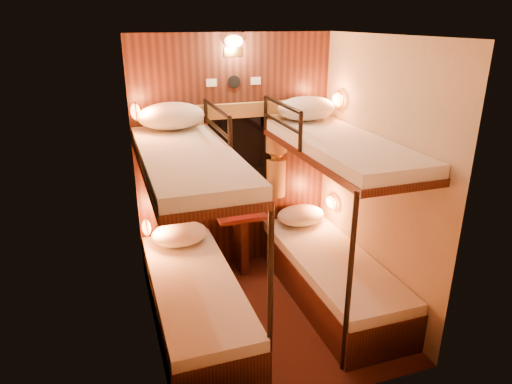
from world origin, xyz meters
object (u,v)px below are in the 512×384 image
object	(u,v)px
bunk_right	(332,245)
table	(241,234)
bottle_left	(236,203)
bunk_left	(194,268)
bottle_right	(249,202)

from	to	relation	value
bunk_right	table	world-z (taller)	bunk_right
bunk_right	bottle_left	world-z (taller)	bunk_right
bunk_right	table	distance (m)	1.02
bunk_right	table	size ratio (longest dim) A/B	2.90
bunk_left	table	xyz separation A→B (m)	(0.65, 0.78, -0.14)
table	bottle_left	world-z (taller)	bottle_left
bottle_left	bottle_right	bearing A→B (deg)	-24.54
bunk_left	bottle_left	size ratio (longest dim) A/B	8.85
bottle_right	bottle_left	bearing A→B (deg)	155.46
bottle_right	bunk_left	bearing A→B (deg)	-133.19
bunk_right	bottle_left	distance (m)	1.10
bunk_left	table	size ratio (longest dim) A/B	2.90
table	bottle_left	xyz separation A→B (m)	(-0.03, 0.06, 0.33)
bunk_left	bottle_right	world-z (taller)	bunk_left
table	bunk_right	bearing A→B (deg)	-50.33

